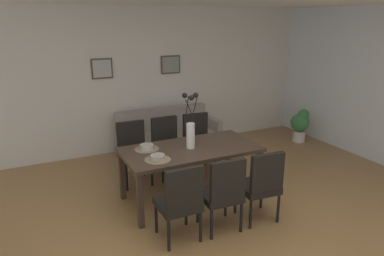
{
  "coord_description": "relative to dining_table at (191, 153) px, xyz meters",
  "views": [
    {
      "loc": [
        -1.75,
        -3.05,
        2.39
      ],
      "look_at": [
        0.23,
        1.07,
        0.98
      ],
      "focal_mm": 33.5,
      "sensor_mm": 36.0,
      "label": 1
    }
  ],
  "objects": [
    {
      "name": "ground_plane",
      "position": [
        -0.16,
        -0.98,
        -0.66
      ],
      "size": [
        9.0,
        9.0,
        0.0
      ],
      "primitive_type": "plane",
      "color": "olive"
    },
    {
      "name": "back_wall_panel",
      "position": [
        -0.16,
        2.27,
        0.64
      ],
      "size": [
        9.0,
        0.1,
        2.6
      ],
      "primitive_type": "cube",
      "color": "silver",
      "rests_on": "ground"
    },
    {
      "name": "dining_table",
      "position": [
        0.0,
        0.0,
        0.0
      ],
      "size": [
        1.8,
        0.91,
        0.74
      ],
      "color": "#3D2D23",
      "rests_on": "ground"
    },
    {
      "name": "dining_chair_near_left",
      "position": [
        -0.53,
        -0.85,
        -0.15
      ],
      "size": [
        0.44,
        0.44,
        0.92
      ],
      "color": "black",
      "rests_on": "ground"
    },
    {
      "name": "dining_chair_near_right",
      "position": [
        -0.53,
        0.87,
        -0.15
      ],
      "size": [
        0.45,
        0.45,
        0.92
      ],
      "color": "black",
      "rests_on": "ground"
    },
    {
      "name": "dining_chair_far_left",
      "position": [
        -0.01,
        -0.87,
        -0.15
      ],
      "size": [
        0.46,
        0.46,
        0.92
      ],
      "color": "black",
      "rests_on": "ground"
    },
    {
      "name": "dining_chair_far_right",
      "position": [
        0.01,
        0.88,
        -0.15
      ],
      "size": [
        0.44,
        0.44,
        0.92
      ],
      "color": "black",
      "rests_on": "ground"
    },
    {
      "name": "dining_chair_mid_left",
      "position": [
        0.51,
        -0.89,
        -0.15
      ],
      "size": [
        0.47,
        0.47,
        0.92
      ],
      "color": "black",
      "rests_on": "ground"
    },
    {
      "name": "dining_chair_mid_right",
      "position": [
        0.54,
        0.86,
        -0.15
      ],
      "size": [
        0.46,
        0.46,
        0.92
      ],
      "color": "black",
      "rests_on": "ground"
    },
    {
      "name": "centerpiece_vase",
      "position": [
        0.0,
        0.0,
        0.36
      ],
      "size": [
        0.21,
        0.23,
        0.73
      ],
      "color": "white",
      "rests_on": "dining_table"
    },
    {
      "name": "placemat_near_left",
      "position": [
        -0.54,
        -0.2,
        0.08
      ],
      "size": [
        0.32,
        0.32,
        0.01
      ],
      "primitive_type": "cylinder",
      "color": "#7F705B",
      "rests_on": "dining_table"
    },
    {
      "name": "bowl_near_left",
      "position": [
        -0.54,
        -0.2,
        0.12
      ],
      "size": [
        0.17,
        0.17,
        0.07
      ],
      "color": "#B2ADA3",
      "rests_on": "dining_table"
    },
    {
      "name": "placemat_near_right",
      "position": [
        -0.54,
        0.2,
        0.08
      ],
      "size": [
        0.32,
        0.32,
        0.01
      ],
      "primitive_type": "cylinder",
      "color": "#7F705B",
      "rests_on": "dining_table"
    },
    {
      "name": "bowl_near_right",
      "position": [
        -0.54,
        0.2,
        0.12
      ],
      "size": [
        0.17,
        0.17,
        0.07
      ],
      "color": "#B2ADA3",
      "rests_on": "dining_table"
    },
    {
      "name": "sofa",
      "position": [
        0.36,
        1.72,
        -0.38
      ],
      "size": [
        1.74,
        0.84,
        0.8
      ],
      "color": "gray",
      "rests_on": "ground"
    },
    {
      "name": "framed_picture_left",
      "position": [
        -0.64,
        2.2,
        0.9
      ],
      "size": [
        0.36,
        0.03,
        0.35
      ],
      "color": "#473828"
    },
    {
      "name": "framed_picture_center",
      "position": [
        0.64,
        2.2,
        0.9
      ],
      "size": [
        0.38,
        0.03,
        0.33
      ],
      "color": "#473828"
    },
    {
      "name": "potted_plant",
      "position": [
        2.99,
        1.2,
        -0.29
      ],
      "size": [
        0.36,
        0.36,
        0.67
      ],
      "color": "silver",
      "rests_on": "ground"
    }
  ]
}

